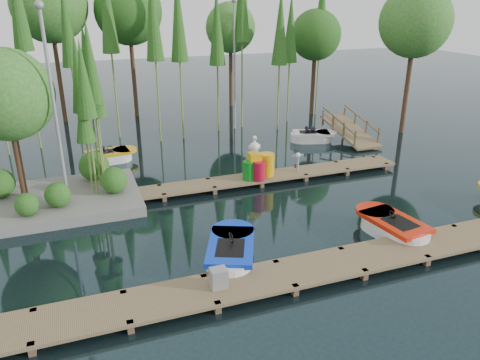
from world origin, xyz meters
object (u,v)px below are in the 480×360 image
object	(u,v)px
boat_red	(393,228)
utility_cabinet	(219,278)
yellow_barrel	(267,165)
drum_cluster	(255,166)
island	(33,122)
boat_yellow_far	(109,156)
boat_blue	(231,253)

from	to	relation	value
boat_red	utility_cabinet	bearing A→B (deg)	-177.21
yellow_barrel	drum_cluster	distance (m)	0.60
island	drum_cluster	size ratio (longest dim) A/B	3.70
boat_yellow_far	utility_cabinet	size ratio (longest dim) A/B	4.94
boat_red	utility_cabinet	world-z (taller)	boat_red
island	boat_yellow_far	xyz separation A→B (m)	(2.70, 4.13, -2.92)
boat_yellow_far	yellow_barrel	world-z (taller)	yellow_barrel
boat_red	drum_cluster	xyz separation A→B (m)	(-2.62, 5.62, 0.56)
island	boat_yellow_far	bearing A→B (deg)	56.80
drum_cluster	boat_blue	bearing A→B (deg)	-118.57
boat_blue	drum_cluster	xyz separation A→B (m)	(2.89, 5.31, 0.55)
boat_blue	drum_cluster	bearing A→B (deg)	84.25
boat_red	yellow_barrel	xyz separation A→B (m)	(-2.05, 5.77, 0.50)
boat_blue	boat_red	distance (m)	5.53
boat_yellow_far	drum_cluster	size ratio (longest dim) A/B	1.44
utility_cabinet	boat_blue	bearing A→B (deg)	60.55
boat_yellow_far	drum_cluster	world-z (taller)	drum_cluster
boat_blue	drum_cluster	size ratio (longest dim) A/B	1.76
boat_yellow_far	drum_cluster	xyz separation A→B (m)	(5.44, -5.07, 0.57)
boat_red	boat_yellow_far	distance (m)	13.39
boat_yellow_far	boat_red	bearing A→B (deg)	-39.24
yellow_barrel	drum_cluster	xyz separation A→B (m)	(-0.58, -0.15, 0.06)
island	utility_cabinet	world-z (taller)	island
island	utility_cabinet	distance (m)	9.31
boat_blue	drum_cluster	world-z (taller)	drum_cluster
utility_cabinet	drum_cluster	bearing A→B (deg)	61.23
yellow_barrel	drum_cluster	bearing A→B (deg)	-165.51
boat_blue	utility_cabinet	xyz separation A→B (m)	(-0.87, -1.54, 0.28)
yellow_barrel	boat_red	bearing A→B (deg)	-70.45
boat_red	drum_cluster	size ratio (longest dim) A/B	1.64
island	drum_cluster	bearing A→B (deg)	-6.58
yellow_barrel	drum_cluster	world-z (taller)	drum_cluster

